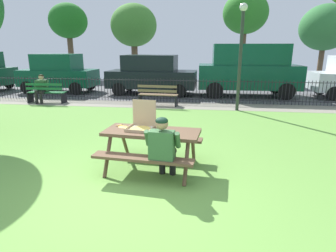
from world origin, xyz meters
TOP-DOWN VIEW (x-y plane):
  - ground at (0.00, 2.09)m, footprint 28.00×12.19m
  - cobblestone_walkway at (0.00, 7.49)m, footprint 28.00×1.40m
  - street_asphalt at (0.00, 12.06)m, footprint 28.00×7.74m
  - picnic_table_foreground at (0.26, 1.20)m, footprint 1.93×1.64m
  - pizza_box_open at (0.04, 1.32)m, footprint 0.53×0.55m
  - pizza_slice_on_table at (-0.38, 1.40)m, footprint 0.30×0.27m
  - adult_at_table at (0.56, 0.67)m, footprint 0.63×0.62m
  - iron_fence_streetside at (-0.00, 8.19)m, footprint 21.19×0.03m
  - park_bench_left at (-5.53, 7.35)m, footprint 1.61×0.50m
  - park_bench_center at (-0.68, 7.35)m, footprint 1.63×0.58m
  - person_on_park_bench at (-5.73, 7.37)m, footprint 0.63×0.61m
  - lamp_post_walkway at (2.44, 6.87)m, footprint 0.28×0.28m
  - parked_car_left at (-6.50, 10.30)m, footprint 3.92×1.88m
  - parked_car_center at (-1.49, 10.30)m, footprint 4.46×2.04m
  - parked_car_right at (3.24, 10.30)m, footprint 4.73×2.14m
  - far_tree_left at (-9.41, 17.88)m, footprint 2.89×2.89m
  - far_tree_midleft at (-4.27, 17.88)m, footprint 3.43×3.43m
  - far_tree_center at (3.81, 17.88)m, footprint 3.15×3.15m
  - far_tree_midright at (9.24, 17.88)m, footprint 3.42×3.42m

SIDE VIEW (x-z plane):
  - ground at x=0.00m, z-range -0.02..0.00m
  - street_asphalt at x=0.00m, z-range -0.01..0.00m
  - cobblestone_walkway at x=0.00m, z-range -0.01..0.00m
  - park_bench_left at x=-5.53m, z-range -0.01..0.84m
  - park_bench_center at x=-0.68m, z-range -0.01..0.84m
  - iron_fence_streetside at x=0.00m, z-range 0.01..1.02m
  - picnic_table_foreground at x=0.26m, z-range 0.20..0.99m
  - adult_at_table at x=0.56m, z-range 0.06..1.25m
  - person_on_park_bench at x=-5.73m, z-range 0.06..1.25m
  - pizza_slice_on_table at x=-0.38m, z-range 0.77..0.79m
  - pizza_box_open at x=0.04m, z-range 0.60..1.14m
  - parked_car_center at x=-1.49m, z-range 0.04..1.98m
  - parked_car_left at x=-6.50m, z-range 0.02..2.00m
  - parked_car_right at x=3.24m, z-range 0.08..2.54m
  - lamp_post_walkway at x=2.44m, z-range 0.44..4.21m
  - far_tree_midright at x=9.24m, z-range 1.03..6.20m
  - far_tree_midleft at x=-4.27m, z-range 1.14..6.59m
  - far_tree_left at x=-9.41m, z-range 1.42..7.00m
  - far_tree_center at x=3.81m, z-range 1.57..7.63m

